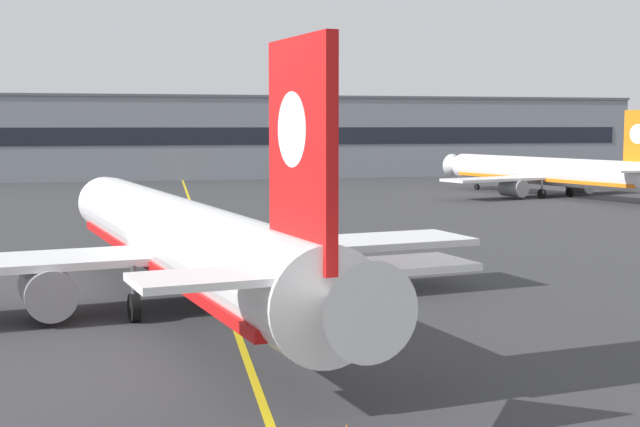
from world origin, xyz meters
TOP-DOWN VIEW (x-y plane):
  - ground_plane at (0.00, 0.00)m, footprint 400.00×400.00m
  - taxiway_centreline at (0.00, 30.00)m, footprint 12.96×179.58m
  - airliner_foreground at (-3.40, 14.66)m, footprint 32.36×41.38m
  - airliner_background at (46.59, 71.13)m, footprint 28.84×36.58m
  - safety_cone_by_nose_gear at (-2.46, 31.74)m, footprint 0.44×0.44m
  - terminal_building at (11.09, 120.12)m, footprint 149.38×12.40m

SIDE VIEW (x-z plane):
  - ground_plane at x=0.00m, z-range 0.00..0.00m
  - taxiway_centreline at x=0.00m, z-range 0.00..0.01m
  - safety_cone_by_nose_gear at x=-2.46m, z-range -0.02..0.53m
  - airliner_background at x=46.59m, z-range -2.21..8.26m
  - airliner_foreground at x=-3.40m, z-range -2.46..9.19m
  - terminal_building at x=11.09m, z-range 0.01..13.64m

